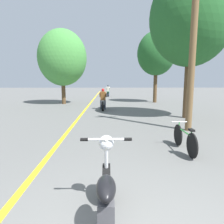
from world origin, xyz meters
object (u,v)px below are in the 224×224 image
roadside_tree_right_far (156,54)px  bicycle_parked (185,139)px  roadside_tree_right_near (191,19)px  roadside_tree_left (62,58)px  motorcycle_rider_far (108,92)px  motorcycle_rider_lead (103,102)px  motorcycle_foreground (106,197)px  utility_pole (193,37)px

roadside_tree_right_far → bicycle_parked: bearing=-99.8°
roadside_tree_right_near → bicycle_parked: size_ratio=4.46×
roadside_tree_right_far → roadside_tree_left: bearing=-172.5°
bicycle_parked → motorcycle_rider_far: bearing=95.6°
motorcycle_rider_lead → motorcycle_rider_far: bearing=88.2°
roadside_tree_left → motorcycle_rider_far: roadside_tree_left is taller
bicycle_parked → roadside_tree_right_near: bearing=68.3°
bicycle_parked → motorcycle_foreground: bearing=-126.4°
roadside_tree_left → motorcycle_foreground: (3.65, -14.46, -3.33)m
roadside_tree_right_near → roadside_tree_right_far: bearing=88.3°
roadside_tree_left → roadside_tree_right_far: bearing=7.5°
utility_pole → motorcycle_foreground: size_ratio=3.36×
roadside_tree_right_far → motorcycle_foreground: 16.52m
roadside_tree_left → motorcycle_rider_lead: roadside_tree_left is taller
roadside_tree_right_near → roadside_tree_left: size_ratio=1.18×
utility_pole → roadside_tree_left: bearing=125.9°
roadside_tree_right_near → motorcycle_rider_far: bearing=104.6°
motorcycle_rider_lead → roadside_tree_left: bearing=134.3°
roadside_tree_right_near → motorcycle_foreground: 9.80m
roadside_tree_right_far → bicycle_parked: (-2.19, -12.69, -3.91)m
motorcycle_rider_far → bicycle_parked: motorcycle_rider_far is taller
motorcycle_foreground → motorcycle_rider_lead: (-0.29, 11.01, 0.10)m
utility_pole → roadside_tree_right_near: bearing=70.6°
motorcycle_foreground → motorcycle_rider_far: motorcycle_rider_far is taller
utility_pole → roadside_tree_right_far: size_ratio=1.08×
motorcycle_foreground → bicycle_parked: 3.50m
roadside_tree_right_far → motorcycle_rider_lead: bearing=-135.4°
roadside_tree_right_near → motorcycle_rider_lead: size_ratio=3.41×
utility_pole → motorcycle_rider_lead: size_ratio=3.18×
motorcycle_foreground → motorcycle_rider_lead: size_ratio=0.95×
roadside_tree_right_near → roadside_tree_left: (-7.69, 6.70, -1.08)m
roadside_tree_right_far → motorcycle_rider_lead: size_ratio=2.94×
roadside_tree_right_near → bicycle_parked: 6.97m
motorcycle_rider_lead → motorcycle_rider_far: motorcycle_rider_far is taller
utility_pole → motorcycle_foreground: (-3.11, -5.11, -3.00)m
motorcycle_rider_lead → bicycle_parked: (2.36, -8.20, -0.18)m
utility_pole → motorcycle_rider_lead: utility_pole is taller
roadside_tree_right_far → motorcycle_rider_lead: 7.40m
utility_pole → roadside_tree_left: size_ratio=1.11×
utility_pole → motorcycle_rider_lead: bearing=119.9°
motorcycle_rider_lead → motorcycle_rider_far: size_ratio=1.00×
roadside_tree_left → motorcycle_foreground: size_ratio=3.04×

